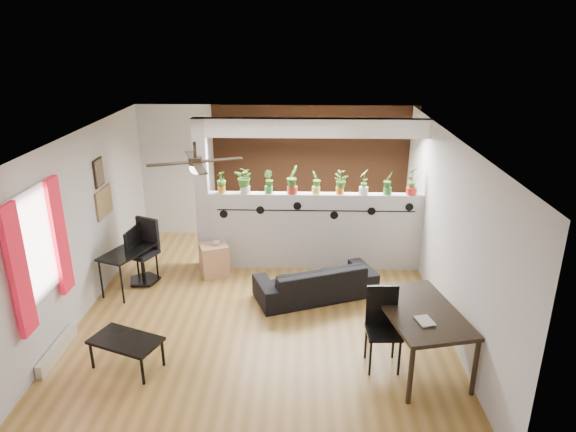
{
  "coord_description": "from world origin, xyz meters",
  "views": [
    {
      "loc": [
        0.58,
        -6.67,
        3.97
      ],
      "look_at": [
        0.36,
        0.6,
        1.28
      ],
      "focal_mm": 32.0,
      "sensor_mm": 36.0,
      "label": 1
    }
  ],
  "objects_px": {
    "potted_plant_4": "(316,182)",
    "potted_plant_5": "(340,182)",
    "potted_plant_0": "(221,181)",
    "potted_plant_7": "(388,182)",
    "potted_plant_3": "(292,179)",
    "office_chair": "(144,255)",
    "cube_shelf": "(214,259)",
    "cup": "(216,242)",
    "folding_chair": "(383,320)",
    "ceiling_fan": "(196,164)",
    "coffee_table": "(126,342)",
    "sofa": "(316,281)",
    "potted_plant_6": "(364,181)",
    "dining_table": "(420,315)",
    "potted_plant_1": "(245,179)",
    "potted_plant_2": "(269,181)",
    "computer_desk": "(128,254)",
    "potted_plant_8": "(412,180)"
  },
  "relations": [
    {
      "from": "potted_plant_1",
      "to": "dining_table",
      "type": "distance_m",
      "value": 3.74
    },
    {
      "from": "cup",
      "to": "dining_table",
      "type": "bearing_deg",
      "value": -39.62
    },
    {
      "from": "potted_plant_0",
      "to": "office_chair",
      "type": "relative_size",
      "value": 0.36
    },
    {
      "from": "potted_plant_3",
      "to": "cup",
      "type": "relative_size",
      "value": 3.84
    },
    {
      "from": "coffee_table",
      "to": "cube_shelf",
      "type": "bearing_deg",
      "value": 75.72
    },
    {
      "from": "potted_plant_3",
      "to": "sofa",
      "type": "xyz_separation_m",
      "value": [
        0.39,
        -1.05,
        -1.34
      ]
    },
    {
      "from": "sofa",
      "to": "cube_shelf",
      "type": "relative_size",
      "value": 3.24
    },
    {
      "from": "potted_plant_0",
      "to": "coffee_table",
      "type": "height_order",
      "value": "potted_plant_0"
    },
    {
      "from": "office_chair",
      "to": "potted_plant_1",
      "type": "bearing_deg",
      "value": 20.83
    },
    {
      "from": "potted_plant_1",
      "to": "potted_plant_2",
      "type": "xyz_separation_m",
      "value": [
        0.4,
        0.0,
        -0.03
      ]
    },
    {
      "from": "potted_plant_6",
      "to": "sofa",
      "type": "relative_size",
      "value": 0.24
    },
    {
      "from": "potted_plant_7",
      "to": "folding_chair",
      "type": "distance_m",
      "value": 2.89
    },
    {
      "from": "potted_plant_8",
      "to": "computer_desk",
      "type": "height_order",
      "value": "potted_plant_8"
    },
    {
      "from": "potted_plant_6",
      "to": "potted_plant_8",
      "type": "distance_m",
      "value": 0.79
    },
    {
      "from": "coffee_table",
      "to": "potted_plant_3",
      "type": "bearing_deg",
      "value": 55.91
    },
    {
      "from": "potted_plant_4",
      "to": "sofa",
      "type": "distance_m",
      "value": 1.67
    },
    {
      "from": "potted_plant_3",
      "to": "office_chair",
      "type": "distance_m",
      "value": 2.73
    },
    {
      "from": "potted_plant_1",
      "to": "potted_plant_5",
      "type": "bearing_deg",
      "value": 0.0
    },
    {
      "from": "potted_plant_3",
      "to": "computer_desk",
      "type": "relative_size",
      "value": 0.46
    },
    {
      "from": "potted_plant_3",
      "to": "office_chair",
      "type": "xyz_separation_m",
      "value": [
        -2.4,
        -0.61,
        -1.14
      ]
    },
    {
      "from": "potted_plant_2",
      "to": "coffee_table",
      "type": "relative_size",
      "value": 0.4
    },
    {
      "from": "potted_plant_6",
      "to": "potted_plant_4",
      "type": "bearing_deg",
      "value": 180.0
    },
    {
      "from": "potted_plant_4",
      "to": "potted_plant_5",
      "type": "height_order",
      "value": "potted_plant_4"
    },
    {
      "from": "potted_plant_3",
      "to": "dining_table",
      "type": "bearing_deg",
      "value": -59.32
    },
    {
      "from": "cube_shelf",
      "to": "folding_chair",
      "type": "relative_size",
      "value": 0.53
    },
    {
      "from": "potted_plant_0",
      "to": "potted_plant_7",
      "type": "relative_size",
      "value": 0.97
    },
    {
      "from": "potted_plant_3",
      "to": "potted_plant_5",
      "type": "height_order",
      "value": "potted_plant_3"
    },
    {
      "from": "cup",
      "to": "folding_chair",
      "type": "distance_m",
      "value": 3.39
    },
    {
      "from": "ceiling_fan",
      "to": "potted_plant_7",
      "type": "height_order",
      "value": "ceiling_fan"
    },
    {
      "from": "sofa",
      "to": "potted_plant_7",
      "type": "bearing_deg",
      "value": -159.59
    },
    {
      "from": "potted_plant_1",
      "to": "office_chair",
      "type": "distance_m",
      "value": 2.06
    },
    {
      "from": "ceiling_fan",
      "to": "office_chair",
      "type": "bearing_deg",
      "value": 135.31
    },
    {
      "from": "potted_plant_0",
      "to": "cube_shelf",
      "type": "height_order",
      "value": "potted_plant_0"
    },
    {
      "from": "cube_shelf",
      "to": "ceiling_fan",
      "type": "bearing_deg",
      "value": -107.12
    },
    {
      "from": "potted_plant_2",
      "to": "computer_desk",
      "type": "distance_m",
      "value": 2.53
    },
    {
      "from": "potted_plant_1",
      "to": "office_chair",
      "type": "relative_size",
      "value": 0.43
    },
    {
      "from": "potted_plant_0",
      "to": "potted_plant_4",
      "type": "bearing_deg",
      "value": 0.0
    },
    {
      "from": "potted_plant_2",
      "to": "potted_plant_3",
      "type": "relative_size",
      "value": 0.81
    },
    {
      "from": "potted_plant_2",
      "to": "folding_chair",
      "type": "xyz_separation_m",
      "value": [
        1.56,
        -2.7,
        -0.95
      ]
    },
    {
      "from": "ceiling_fan",
      "to": "coffee_table",
      "type": "bearing_deg",
      "value": -124.55
    },
    {
      "from": "cup",
      "to": "coffee_table",
      "type": "bearing_deg",
      "value": -105.33
    },
    {
      "from": "potted_plant_7",
      "to": "potted_plant_2",
      "type": "bearing_deg",
      "value": 180.0
    },
    {
      "from": "ceiling_fan",
      "to": "potted_plant_6",
      "type": "relative_size",
      "value": 2.8
    },
    {
      "from": "potted_plant_8",
      "to": "office_chair",
      "type": "bearing_deg",
      "value": -172.02
    },
    {
      "from": "potted_plant_7",
      "to": "sofa",
      "type": "relative_size",
      "value": 0.22
    },
    {
      "from": "folding_chair",
      "to": "coffee_table",
      "type": "height_order",
      "value": "folding_chair"
    },
    {
      "from": "potted_plant_4",
      "to": "folding_chair",
      "type": "height_order",
      "value": "potted_plant_4"
    },
    {
      "from": "potted_plant_3",
      "to": "potted_plant_0",
      "type": "bearing_deg",
      "value": 180.0
    },
    {
      "from": "ceiling_fan",
      "to": "potted_plant_1",
      "type": "xyz_separation_m",
      "value": [
        0.41,
        1.8,
        -0.72
      ]
    },
    {
      "from": "sofa",
      "to": "cube_shelf",
      "type": "xyz_separation_m",
      "value": [
        -1.7,
        0.71,
        0.01
      ]
    }
  ]
}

